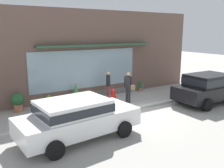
# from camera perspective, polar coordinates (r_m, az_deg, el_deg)

# --- Properties ---
(ground_plane) EXTENTS (60.00, 60.00, 0.00)m
(ground_plane) POSITION_cam_1_polar(r_m,az_deg,el_deg) (12.15, 3.56, -5.95)
(ground_plane) COLOR #9E9B93
(curb_strip) EXTENTS (14.00, 0.24, 0.12)m
(curb_strip) POSITION_cam_1_polar(r_m,az_deg,el_deg) (11.98, 4.12, -5.93)
(curb_strip) COLOR #B2B2AD
(curb_strip) RESTS_ON ground_plane
(storefront) EXTENTS (14.00, 0.81, 4.97)m
(storefront) POSITION_cam_1_polar(r_m,az_deg,el_deg) (14.31, -3.89, 6.79)
(storefront) COLOR brown
(storefront) RESTS_ON ground_plane
(fire_hydrant) EXTENTS (0.41, 0.38, 0.85)m
(fire_hydrant) POSITION_cam_1_polar(r_m,az_deg,el_deg) (12.85, 0.27, -2.98)
(fire_hydrant) COLOR red
(fire_hydrant) RESTS_ON ground_plane
(pedestrian_with_handbag) EXTENTS (0.39, 0.59, 1.66)m
(pedestrian_with_handbag) POSITION_cam_1_polar(r_m,az_deg,el_deg) (13.06, 3.88, -0.29)
(pedestrian_with_handbag) COLOR #232328
(pedestrian_with_handbag) RESTS_ON ground_plane
(pedestrian_passerby) EXTENTS (0.30, 0.44, 1.59)m
(pedestrian_passerby) POSITION_cam_1_polar(r_m,az_deg,el_deg) (13.74, -0.90, 0.18)
(pedestrian_passerby) COLOR #8E333D
(pedestrian_passerby) RESTS_ON ground_plane
(parked_car_black) EXTENTS (4.11, 1.98, 1.59)m
(parked_car_black) POSITION_cam_1_polar(r_m,az_deg,el_deg) (13.96, 21.65, -0.61)
(parked_car_black) COLOR black
(parked_car_black) RESTS_ON ground_plane
(parked_car_white) EXTENTS (4.44, 2.29, 1.45)m
(parked_car_white) POSITION_cam_1_polar(r_m,az_deg,el_deg) (8.83, -8.21, -7.46)
(parked_car_white) COLOR white
(parked_car_white) RESTS_ON ground_plane
(potted_plant_near_hydrant) EXTENTS (0.26, 0.26, 0.86)m
(potted_plant_near_hydrant) POSITION_cam_1_polar(r_m,az_deg,el_deg) (15.81, 6.66, -0.19)
(potted_plant_near_hydrant) COLOR #9E6042
(potted_plant_near_hydrant) RESTS_ON ground_plane
(potted_plant_window_right) EXTENTS (0.32, 0.32, 0.52)m
(potted_plant_window_right) POSITION_cam_1_polar(r_m,az_deg,el_deg) (13.28, -14.57, -3.53)
(potted_plant_window_right) COLOR #33473D
(potted_plant_window_right) RESTS_ON ground_plane
(potted_plant_window_left) EXTENTS (0.44, 0.44, 1.07)m
(potted_plant_window_left) POSITION_cam_1_polar(r_m,az_deg,el_deg) (13.41, -8.37, -2.05)
(potted_plant_window_left) COLOR #33473D
(potted_plant_window_left) RESTS_ON ground_plane
(potted_plant_trailing_edge) EXTENTS (0.60, 0.60, 0.92)m
(potted_plant_trailing_edge) POSITION_cam_1_polar(r_m,az_deg,el_deg) (12.51, -21.08, -3.72)
(potted_plant_trailing_edge) COLOR #9E6042
(potted_plant_trailing_edge) RESTS_ON ground_plane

